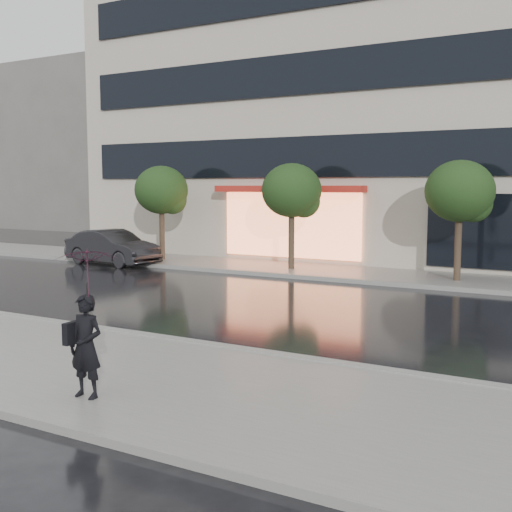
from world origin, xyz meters
The scene contains 12 objects.
ground centered at (0.00, 0.00, 0.00)m, with size 120.00×120.00×0.00m, color black.
sidewalk_near centered at (0.00, -3.25, 0.06)m, with size 60.00×4.50×0.12m, color slate.
sidewalk_far centered at (0.00, 10.25, 0.06)m, with size 60.00×3.50×0.12m, color slate.
curb_near centered at (0.00, -1.00, 0.07)m, with size 60.00×0.25×0.14m, color gray.
curb_far centered at (0.00, 8.50, 0.07)m, with size 60.00×0.25×0.14m, color gray.
office_building centered at (0.00, 17.97, 9.00)m, with size 30.00×12.76×18.00m.
bg_building_left centered at (-28.00, 26.00, 6.00)m, with size 14.00×10.00×12.00m, color #59544F.
tree_far_west centered at (-8.94, 10.03, 2.92)m, with size 2.20×2.20×3.99m.
tree_mid_west centered at (-2.94, 10.03, 2.92)m, with size 2.20×2.20×3.99m.
tree_mid_east centered at (3.06, 10.03, 2.92)m, with size 2.20×2.20×3.99m.
parked_car centered at (-10.20, 8.30, 0.71)m, with size 1.49×4.29×1.41m, color black.
pedestrian_with_umbrella centered at (1.01, -4.49, 1.56)m, with size 0.94×0.95×2.16m.
Camera 1 is at (7.56, -11.08, 3.15)m, focal length 45.00 mm.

